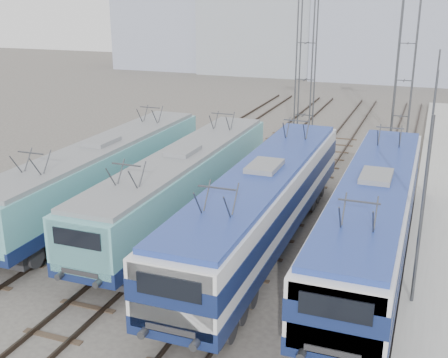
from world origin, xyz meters
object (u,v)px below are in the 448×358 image
catenary_tower_east (407,56)px  locomotive_center_right (263,201)px  locomotive_center_left (182,182)px  mast_rear (434,99)px  mast_front (421,217)px  catenary_tower_west (306,56)px  mast_mid (430,137)px  locomotive_far_left (101,171)px  locomotive_far_right (373,212)px

catenary_tower_east → locomotive_center_right: bearing=-102.3°
locomotive_center_left → mast_rear: mast_rear is taller
mast_front → mast_rear: bearing=90.0°
catenary_tower_west → locomotive_center_right: bearing=-82.6°
mast_mid → mast_rear: 12.00m
mast_mid → catenary_tower_east: bearing=101.9°
locomotive_far_left → locomotive_center_right: (9.00, -1.67, 0.16)m
catenary_tower_west → mast_rear: size_ratio=1.71×
mast_rear → catenary_tower_west: bearing=-155.1°
mast_front → catenary_tower_west: bearing=113.3°
catenary_tower_west → mast_rear: (8.60, 4.00, -3.14)m
locomotive_center_right → catenary_tower_east: (4.25, 19.43, 4.31)m
catenary_tower_east → mast_front: catenary_tower_east is taller
locomotive_center_right → locomotive_far_right: (4.50, 0.46, -0.04)m
locomotive_far_left → locomotive_center_left: size_ratio=1.01×
locomotive_far_left → mast_rear: 25.05m
mast_rear → locomotive_far_left: bearing=-127.8°
locomotive_center_right → locomotive_center_left: bearing=160.2°
locomotive_center_left → locomotive_center_right: size_ratio=0.95×
locomotive_center_right → catenary_tower_east: size_ratio=1.53×
catenary_tower_west → mast_mid: 12.16m
locomotive_far_right → locomotive_far_left: bearing=174.9°
catenary_tower_west → mast_rear: catenary_tower_west is taller
locomotive_far_left → locomotive_center_left: 4.50m
locomotive_center_left → catenary_tower_west: (2.25, 15.81, 4.48)m
locomotive_center_left → locomotive_far_right: size_ratio=0.96×
locomotive_center_right → catenary_tower_east: bearing=77.7°
locomotive_center_right → mast_front: bearing=-22.0°
mast_mid → mast_rear: bearing=90.0°
locomotive_center_left → mast_mid: (10.85, 7.81, 1.34)m
catenary_tower_west → locomotive_far_right: bearing=-68.3°
locomotive_far_right → mast_rear: size_ratio=2.57×
locomotive_far_right → locomotive_center_right: bearing=-174.2°
mast_front → locomotive_center_left: bearing=158.9°
locomotive_center_left → mast_mid: size_ratio=2.47×
mast_mid → locomotive_center_left: bearing=-144.3°
catenary_tower_west → mast_mid: bearing=-42.9°
catenary_tower_east → mast_rear: bearing=43.6°
mast_front → mast_rear: same height
mast_mid → locomotive_far_right: bearing=-101.7°
mast_mid → mast_front: bearing=-90.0°
locomotive_center_right → mast_rear: (6.35, 21.43, 1.17)m
locomotive_center_right → mast_rear: bearing=73.5°
locomotive_far_right → catenary_tower_east: size_ratio=1.50×
locomotive_far_left → mast_mid: 17.25m
locomotive_far_right → mast_mid: bearing=78.3°
mast_mid → catenary_tower_west: bearing=137.1°
locomotive_far_right → mast_rear: mast_rear is taller
locomotive_far_right → catenary_tower_east: 19.46m
mast_front → locomotive_far_left: bearing=164.5°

